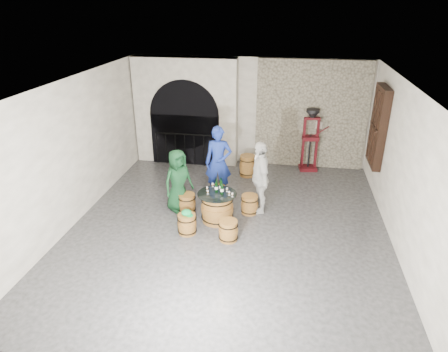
% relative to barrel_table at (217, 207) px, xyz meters
% --- Properties ---
extents(ground, '(8.00, 8.00, 0.00)m').
position_rel_barrel_table_xyz_m(ground, '(0.31, -0.24, -0.35)').
color(ground, '#29292B').
rests_on(ground, ground).
extents(wall_back, '(8.00, 0.00, 8.00)m').
position_rel_barrel_table_xyz_m(wall_back, '(0.31, 3.76, 1.25)').
color(wall_back, silver).
rests_on(wall_back, ground).
extents(wall_front, '(8.00, 0.00, 8.00)m').
position_rel_barrel_table_xyz_m(wall_front, '(0.31, -4.24, 1.25)').
color(wall_front, silver).
rests_on(wall_front, ground).
extents(wall_left, '(0.00, 8.00, 8.00)m').
position_rel_barrel_table_xyz_m(wall_left, '(-3.19, -0.24, 1.25)').
color(wall_left, silver).
rests_on(wall_left, ground).
extents(wall_right, '(0.00, 8.00, 8.00)m').
position_rel_barrel_table_xyz_m(wall_right, '(3.81, -0.24, 1.25)').
color(wall_right, silver).
rests_on(wall_right, ground).
extents(ceiling, '(8.00, 8.00, 0.00)m').
position_rel_barrel_table_xyz_m(ceiling, '(0.31, -0.24, 2.85)').
color(ceiling, beige).
rests_on(ceiling, wall_back).
extents(stone_facing_panel, '(3.20, 0.12, 3.18)m').
position_rel_barrel_table_xyz_m(stone_facing_panel, '(2.11, 3.70, 1.25)').
color(stone_facing_panel, gray).
rests_on(stone_facing_panel, ground).
extents(arched_opening, '(3.10, 0.60, 3.19)m').
position_rel_barrel_table_xyz_m(arched_opening, '(-1.59, 3.50, 1.24)').
color(arched_opening, silver).
rests_on(arched_opening, ground).
extents(shuttered_window, '(0.23, 1.10, 2.00)m').
position_rel_barrel_table_xyz_m(shuttered_window, '(3.69, 2.16, 1.45)').
color(shuttered_window, black).
rests_on(shuttered_window, wall_right).
extents(barrel_table, '(0.90, 0.90, 0.70)m').
position_rel_barrel_table_xyz_m(barrel_table, '(0.00, 0.00, 0.00)').
color(barrel_table, olive).
rests_on(barrel_table, ground).
extents(barrel_stool_left, '(0.42, 0.42, 0.46)m').
position_rel_barrel_table_xyz_m(barrel_stool_left, '(-0.79, 0.30, -0.12)').
color(barrel_stool_left, olive).
rests_on(barrel_stool_left, ground).
extents(barrel_stool_far, '(0.42, 0.42, 0.46)m').
position_rel_barrel_table_xyz_m(barrel_stool_far, '(-0.13, 0.84, -0.12)').
color(barrel_stool_far, olive).
rests_on(barrel_stool_far, ground).
extents(barrel_stool_right, '(0.42, 0.42, 0.46)m').
position_rel_barrel_table_xyz_m(barrel_stool_right, '(0.70, 0.48, -0.12)').
color(barrel_stool_right, olive).
rests_on(barrel_stool_right, ground).
extents(barrel_stool_near_right, '(0.42, 0.42, 0.46)m').
position_rel_barrel_table_xyz_m(barrel_stool_near_right, '(0.38, -0.76, -0.12)').
color(barrel_stool_near_right, olive).
rests_on(barrel_stool_near_right, ground).
extents(barrel_stool_near_left, '(0.42, 0.42, 0.46)m').
position_rel_barrel_table_xyz_m(barrel_stool_near_left, '(-0.55, -0.64, -0.12)').
color(barrel_stool_near_left, olive).
rests_on(barrel_stool_near_left, ground).
extents(green_cap, '(0.26, 0.22, 0.12)m').
position_rel_barrel_table_xyz_m(green_cap, '(-0.55, -0.65, 0.16)').
color(green_cap, '#0D9341').
rests_on(green_cap, barrel_stool_near_left).
extents(person_green, '(0.86, 0.89, 1.54)m').
position_rel_barrel_table_xyz_m(person_green, '(-1.01, 0.38, 0.42)').
color(person_green, '#0F381B').
rests_on(person_green, ground).
extents(person_blue, '(0.71, 0.50, 1.86)m').
position_rel_barrel_table_xyz_m(person_blue, '(-0.20, 1.28, 0.58)').
color(person_blue, navy).
rests_on(person_blue, ground).
extents(person_white, '(0.73, 1.12, 1.77)m').
position_rel_barrel_table_xyz_m(person_white, '(0.90, 0.63, 0.54)').
color(person_white, silver).
rests_on(person_white, ground).
extents(wine_bottle_left, '(0.08, 0.08, 0.32)m').
position_rel_barrel_table_xyz_m(wine_bottle_left, '(-0.03, 0.08, 0.48)').
color(wine_bottle_left, black).
rests_on(wine_bottle_left, barrel_table).
extents(wine_bottle_center, '(0.08, 0.08, 0.32)m').
position_rel_barrel_table_xyz_m(wine_bottle_center, '(0.11, -0.00, 0.48)').
color(wine_bottle_center, black).
rests_on(wine_bottle_center, barrel_table).
extents(wine_bottle_right, '(0.08, 0.08, 0.32)m').
position_rel_barrel_table_xyz_m(wine_bottle_right, '(0.06, 0.15, 0.48)').
color(wine_bottle_right, black).
rests_on(wine_bottle_right, barrel_table).
extents(tasting_glass_a, '(0.05, 0.05, 0.10)m').
position_rel_barrel_table_xyz_m(tasting_glass_a, '(-0.20, -0.06, 0.40)').
color(tasting_glass_a, '#BD7724').
rests_on(tasting_glass_a, barrel_table).
extents(tasting_glass_b, '(0.05, 0.05, 0.10)m').
position_rel_barrel_table_xyz_m(tasting_glass_b, '(0.28, -0.04, 0.40)').
color(tasting_glass_b, '#BD7724').
rests_on(tasting_glass_b, barrel_table).
extents(tasting_glass_c, '(0.05, 0.05, 0.10)m').
position_rel_barrel_table_xyz_m(tasting_glass_c, '(-0.16, 0.33, 0.40)').
color(tasting_glass_c, '#BD7724').
rests_on(tasting_glass_c, barrel_table).
extents(tasting_glass_d, '(0.05, 0.05, 0.10)m').
position_rel_barrel_table_xyz_m(tasting_glass_d, '(0.21, 0.13, 0.40)').
color(tasting_glass_d, '#BD7724').
rests_on(tasting_glass_d, barrel_table).
extents(tasting_glass_e, '(0.05, 0.05, 0.10)m').
position_rel_barrel_table_xyz_m(tasting_glass_e, '(0.36, -0.10, 0.40)').
color(tasting_glass_e, '#BD7724').
rests_on(tasting_glass_e, barrel_table).
extents(tasting_glass_f, '(0.05, 0.05, 0.10)m').
position_rel_barrel_table_xyz_m(tasting_glass_f, '(-0.25, 0.11, 0.40)').
color(tasting_glass_f, '#BD7724').
rests_on(tasting_glass_f, barrel_table).
extents(side_barrel, '(0.47, 0.47, 0.62)m').
position_rel_barrel_table_xyz_m(side_barrel, '(0.39, 2.67, -0.04)').
color(side_barrel, olive).
rests_on(side_barrel, ground).
extents(corking_press, '(0.79, 0.48, 1.85)m').
position_rel_barrel_table_xyz_m(corking_press, '(2.14, 3.41, 0.73)').
color(corking_press, '#540E17').
rests_on(corking_press, ground).
extents(control_box, '(0.18, 0.10, 0.22)m').
position_rel_barrel_table_xyz_m(control_box, '(2.36, 3.62, 1.00)').
color(control_box, silver).
rests_on(control_box, wall_back).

